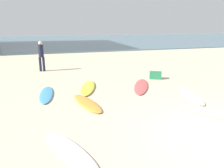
{
  "coord_description": "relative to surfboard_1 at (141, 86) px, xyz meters",
  "views": [
    {
      "loc": [
        -4.03,
        -3.52,
        2.54
      ],
      "look_at": [
        -1.42,
        4.47,
        0.3
      ],
      "focal_mm": 35.03,
      "sensor_mm": 36.0,
      "label": 1
    }
  ],
  "objects": [
    {
      "name": "surfboard_8",
      "position": [
        1.15,
        -1.83,
        0.01
      ],
      "size": [
        1.02,
        2.11,
        0.09
      ],
      "primitive_type": "ellipsoid",
      "rotation": [
        0.0,
        0.0,
        2.87
      ],
      "color": "white",
      "rests_on": "ground_plane"
    },
    {
      "name": "surfboard_6",
      "position": [
        0.75,
        -3.48,
        -0.0
      ],
      "size": [
        1.62,
        2.19,
        0.06
      ],
      "primitive_type": "ellipsoid",
      "rotation": [
        0.0,
        0.0,
        0.54
      ],
      "color": "#F7E9C6",
      "rests_on": "ground_plane"
    },
    {
      "name": "beach_cooler",
      "position": [
        1.3,
        1.12,
        0.15
      ],
      "size": [
        0.66,
        0.55,
        0.36
      ],
      "primitive_type": "cube",
      "rotation": [
        0.0,
        0.0,
        2.67
      ],
      "color": "#287F51",
      "rests_on": "ground_plane"
    },
    {
      "name": "beachgoer_near",
      "position": [
        -3.98,
        4.85,
        0.92
      ],
      "size": [
        0.36,
        0.36,
        1.72
      ],
      "rotation": [
        0.0,
        0.0,
        2.81
      ],
      "color": "#191E33",
      "rests_on": "ground_plane"
    },
    {
      "name": "surfboard_5",
      "position": [
        -2.23,
        0.45,
        0.01
      ],
      "size": [
        1.23,
        2.37,
        0.09
      ],
      "primitive_type": "ellipsoid",
      "rotation": [
        0.0,
        0.0,
        -0.31
      ],
      "color": "yellow",
      "rests_on": "ground_plane"
    },
    {
      "name": "surfboard_4",
      "position": [
        -2.66,
        -1.39,
        0.01
      ],
      "size": [
        0.89,
        2.1,
        0.08
      ],
      "primitive_type": "ellipsoid",
      "rotation": [
        0.0,
        0.0,
        3.32
      ],
      "color": "orange",
      "rests_on": "ground_plane"
    },
    {
      "name": "surfboard_2",
      "position": [
        -3.92,
        0.05,
        0.0
      ],
      "size": [
        0.69,
        2.24,
        0.07
      ],
      "primitive_type": "ellipsoid",
      "rotation": [
        0.0,
        0.0,
        -0.09
      ],
      "color": "#4597D8",
      "rests_on": "ground_plane"
    },
    {
      "name": "ocean_water",
      "position": [
        0.02,
        33.01,
        0.01
      ],
      "size": [
        120.0,
        40.0,
        0.08
      ],
      "primitive_type": "cube",
      "color": "slate",
      "rests_on": "ground_plane"
    },
    {
      "name": "surfboard_3",
      "position": [
        -3.61,
        -4.14,
        -0.0
      ],
      "size": [
        1.27,
        2.21,
        0.06
      ],
      "primitive_type": "ellipsoid",
      "rotation": [
        0.0,
        0.0,
        0.35
      ],
      "color": "silver",
      "rests_on": "ground_plane"
    },
    {
      "name": "surfboard_1",
      "position": [
        0.0,
        0.0,
        0.0
      ],
      "size": [
        1.72,
        2.53,
        0.07
      ],
      "primitive_type": "ellipsoid",
      "rotation": [
        0.0,
        0.0,
        2.65
      ],
      "color": "#E05452",
      "rests_on": "ground_plane"
    }
  ]
}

